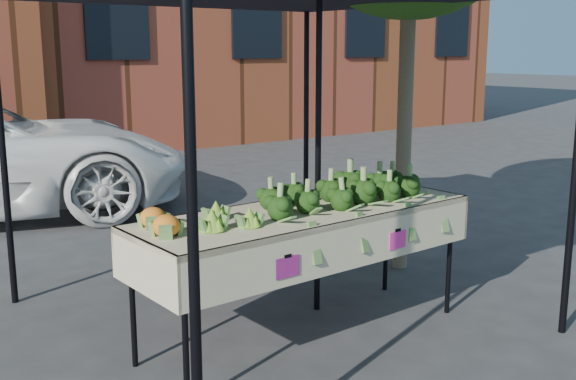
# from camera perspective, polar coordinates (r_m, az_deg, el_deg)

# --- Properties ---
(ground) EXTENTS (90.00, 90.00, 0.00)m
(ground) POSITION_cam_1_polar(r_m,az_deg,el_deg) (4.69, 0.66, -12.93)
(ground) COLOR #2D2D2F
(table) EXTENTS (2.42, 0.87, 0.90)m
(table) POSITION_cam_1_polar(r_m,az_deg,el_deg) (4.69, 1.48, -6.99)
(table) COLOR beige
(table) RESTS_ON ground
(canopy) EXTENTS (3.16, 3.16, 2.74)m
(canopy) POSITION_cam_1_polar(r_m,az_deg,el_deg) (4.85, -1.29, 4.78)
(canopy) COLOR black
(canopy) RESTS_ON ground
(broccoli_heap) EXTENTS (1.44, 0.54, 0.23)m
(broccoli_heap) POSITION_cam_1_polar(r_m,az_deg,el_deg) (4.77, 4.39, 0.29)
(broccoli_heap) COLOR black
(broccoli_heap) RESTS_ON table
(romanesco_cluster) EXTENTS (0.40, 0.44, 0.17)m
(romanesco_cluster) POSITION_cam_1_polar(r_m,az_deg,el_deg) (4.17, -5.55, -1.75)
(romanesco_cluster) COLOR #8FB835
(romanesco_cluster) RESTS_ON table
(cauliflower_pair) EXTENTS (0.20, 0.40, 0.16)m
(cauliflower_pair) POSITION_cam_1_polar(r_m,az_deg,el_deg) (4.07, -10.59, -2.37)
(cauliflower_pair) COLOR orange
(cauliflower_pair) RESTS_ON table
(street_tree) EXTENTS (1.95, 1.95, 3.83)m
(street_tree) POSITION_cam_1_polar(r_m,az_deg,el_deg) (6.09, 9.81, 11.17)
(street_tree) COLOR #1E4C14
(street_tree) RESTS_ON ground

